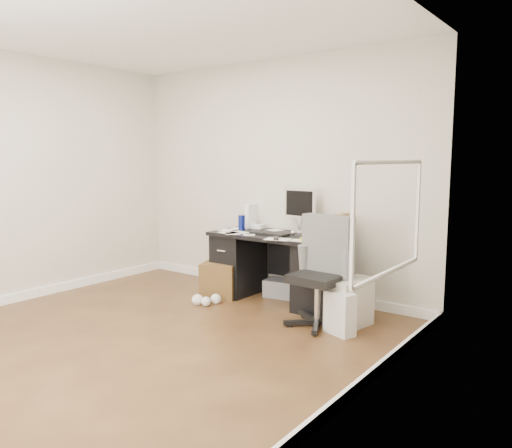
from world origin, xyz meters
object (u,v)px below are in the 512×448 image
Objects in this scene: lcd_monitor at (300,211)px; office_chair at (318,272)px; desk at (278,265)px; keyboard at (270,234)px; pc_tower at (351,303)px; wicker_basket at (221,279)px.

office_chair is at bearing -43.46° from lcd_monitor.
desk is at bearing 151.57° from office_chair.
office_chair reaches higher than keyboard.
lcd_monitor is 0.48× the size of office_chair.
office_chair is (0.62, -0.68, -0.48)m from lcd_monitor.
desk is 3.38× the size of keyboard.
lcd_monitor is at bearing 135.44° from office_chair.
desk is 0.66m from lcd_monitor.
pc_tower is (0.90, -0.52, -0.77)m from lcd_monitor.
keyboard is 0.43× the size of office_chair.
desk reaches higher than wicker_basket.
keyboard is at bearing 13.89° from wicker_basket.
keyboard is 1.24m from pc_tower.
lcd_monitor is 1.04m from office_chair.
lcd_monitor is at bearing 57.87° from keyboard.
lcd_monitor is at bearing 159.99° from pc_tower.
lcd_monitor is at bearing 29.73° from wicker_basket.
lcd_monitor is 0.43m from keyboard.
lcd_monitor is 1.10× the size of pc_tower.
office_chair is 1.46m from wicker_basket.
office_chair reaches higher than desk.
pc_tower is 1.16× the size of wicker_basket.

